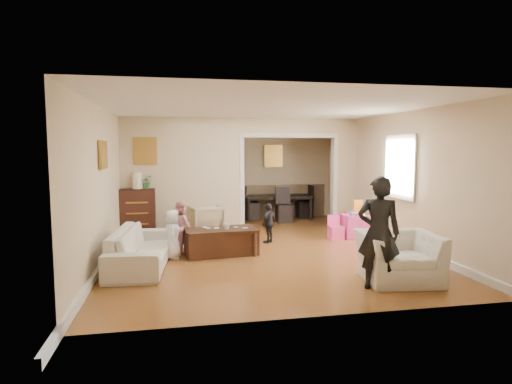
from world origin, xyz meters
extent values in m
plane|color=#945126|center=(0.00, 0.00, 0.00)|extent=(7.00, 7.00, 0.00)
cube|color=beige|center=(-1.38, 1.80, 1.30)|extent=(2.75, 0.18, 2.60)
cube|color=beige|center=(2.48, 1.80, 1.30)|extent=(0.55, 0.18, 2.60)
cube|color=beige|center=(1.10, 1.80, 2.42)|extent=(2.22, 0.18, 0.35)
cube|color=white|center=(2.73, -0.40, 1.55)|extent=(0.03, 0.95, 1.10)
cube|color=brown|center=(-2.20, 1.70, 1.85)|extent=(0.45, 0.03, 0.55)
cube|color=brown|center=(-2.71, -0.60, 1.80)|extent=(0.03, 0.55, 0.40)
cube|color=brown|center=(1.10, 3.44, 1.70)|extent=(0.45, 0.03, 0.55)
imported|color=beige|center=(-2.11, -0.98, 0.30)|extent=(0.99, 2.14, 0.61)
imported|color=tan|center=(-0.89, 1.43, 0.32)|extent=(0.82, 0.83, 0.65)
imported|color=beige|center=(1.58, -2.47, 0.35)|extent=(1.17, 1.05, 0.69)
cube|color=black|center=(-2.38, 1.61, 0.51)|extent=(0.75, 0.42, 1.03)
cylinder|color=#F7F0C9|center=(-2.38, 1.61, 1.21)|extent=(0.22, 0.22, 0.36)
imported|color=#326A2F|center=(-2.18, 1.61, 1.17)|extent=(0.26, 0.23, 0.29)
cube|color=#361C11|center=(-0.77, -0.46, 0.23)|extent=(1.33, 0.79, 0.47)
imported|color=white|center=(-0.67, -0.51, 0.52)|extent=(0.12, 0.12, 0.10)
cube|color=#D5388C|center=(2.19, 0.47, 0.25)|extent=(0.52, 0.52, 0.50)
cube|color=gold|center=(2.31, 0.57, 0.65)|extent=(0.20, 0.07, 0.30)
cylinder|color=teal|center=(2.09, 0.42, 0.54)|extent=(0.08, 0.08, 0.08)
cube|color=red|center=(2.07, 0.59, 0.52)|extent=(0.10, 0.08, 0.05)
imported|color=silver|center=(2.24, 0.35, 0.52)|extent=(0.21, 0.21, 0.05)
imported|color=black|center=(1.20, 3.24, 0.32)|extent=(1.94, 1.23, 0.64)
imported|color=black|center=(1.12, -2.73, 0.77)|extent=(0.66, 0.56, 1.54)
imported|color=white|center=(-1.62, -0.61, 0.42)|extent=(0.28, 0.42, 0.85)
imported|color=pink|center=(-1.47, -0.16, 0.47)|extent=(0.53, 0.57, 0.94)
imported|color=black|center=(0.28, 0.29, 0.40)|extent=(0.46, 0.48, 0.81)
cube|color=white|center=(-0.99, -0.37, 0.47)|extent=(0.09, 0.10, 0.00)
cube|color=white|center=(-0.32, -0.47, 0.47)|extent=(0.10, 0.08, 0.00)
cube|color=white|center=(-0.84, -0.38, 0.47)|extent=(0.10, 0.11, 0.00)
cube|color=white|center=(-1.04, -0.27, 0.47)|extent=(0.11, 0.11, 0.00)
cube|color=white|center=(-0.48, -0.35, 0.47)|extent=(0.10, 0.10, 0.00)
camera|label=1|loc=(-1.53, -7.89, 1.89)|focal=29.57mm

